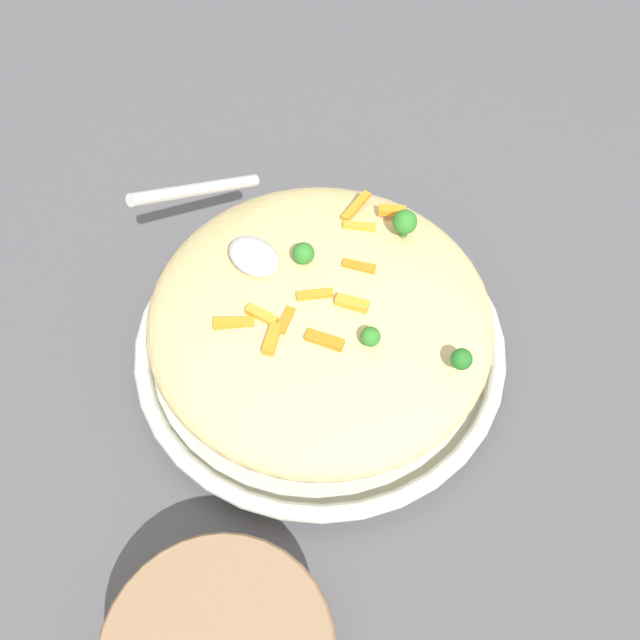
{
  "coord_description": "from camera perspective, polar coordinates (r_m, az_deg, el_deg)",
  "views": [
    {
      "loc": [
        0.28,
        -0.29,
        0.67
      ],
      "look_at": [
        0.0,
        0.0,
        0.07
      ],
      "focal_mm": 41.62,
      "sensor_mm": 36.0,
      "label": 1
    }
  ],
  "objects": [
    {
      "name": "carrot_piece_0",
      "position": [
        0.68,
        -0.68,
        2.15
      ],
      "size": [
        0.03,
        0.03,
        0.01
      ],
      "primitive_type": "cube",
      "rotation": [
        0.0,
        0.0,
        0.9
      ],
      "color": "orange",
      "rests_on": "pasta_mound"
    },
    {
      "name": "broccoli_floret_3",
      "position": [
        0.7,
        -1.28,
        5.13
      ],
      "size": [
        0.02,
        0.02,
        0.02
      ],
      "color": "#296820",
      "rests_on": "pasta_mound"
    },
    {
      "name": "carrot_piece_4",
      "position": [
        0.67,
        -2.37,
        -0.27
      ],
      "size": [
        0.02,
        0.03,
        0.01
      ],
      "primitive_type": "cube",
      "rotation": [
        0.0,
        0.0,
        2.0
      ],
      "color": "orange",
      "rests_on": "pasta_mound"
    },
    {
      "name": "carrot_piece_7",
      "position": [
        0.67,
        2.48,
        1.3
      ],
      "size": [
        0.03,
        0.02,
        0.01
      ],
      "primitive_type": "cube",
      "rotation": [
        0.0,
        0.0,
        3.62
      ],
      "color": "orange",
      "rests_on": "pasta_mound"
    },
    {
      "name": "ground_plane",
      "position": [
        0.78,
        -0.0,
        -2.88
      ],
      "size": [
        2.4,
        2.4,
        0.0
      ],
      "primitive_type": "plane",
      "color": "#4C4C51"
    },
    {
      "name": "carrot_piece_10",
      "position": [
        0.76,
        2.8,
        8.73
      ],
      "size": [
        0.02,
        0.04,
        0.01
      ],
      "primitive_type": "cube",
      "rotation": [
        0.0,
        0.0,
        4.89
      ],
      "color": "orange",
      "rests_on": "pasta_mound"
    },
    {
      "name": "carrot_piece_3",
      "position": [
        0.68,
        -6.64,
        -0.24
      ],
      "size": [
        0.03,
        0.03,
        0.01
      ],
      "primitive_type": "cube",
      "rotation": [
        0.0,
        0.0,
        3.94
      ],
      "color": "orange",
      "rests_on": "pasta_mound"
    },
    {
      "name": "broccoli_floret_0",
      "position": [
        0.65,
        10.82,
        -2.99
      ],
      "size": [
        0.02,
        0.02,
        0.02
      ],
      "color": "#205B1C",
      "rests_on": "pasta_mound"
    },
    {
      "name": "carrot_piece_6",
      "position": [
        0.71,
        3.0,
        4.11
      ],
      "size": [
        0.03,
        0.02,
        0.01
      ],
      "primitive_type": "cube",
      "rotation": [
        0.0,
        0.0,
        3.66
      ],
      "color": "orange",
      "rests_on": "pasta_mound"
    },
    {
      "name": "serving_spoon",
      "position": [
        0.71,
        -6.66,
        6.75
      ],
      "size": [
        0.11,
        0.15,
        0.1
      ],
      "color": "#B7B7BC",
      "rests_on": "pasta_mound"
    },
    {
      "name": "pasta_mound",
      "position": [
        0.72,
        -0.0,
        0.2
      ],
      "size": [
        0.34,
        0.34,
        0.09
      ],
      "primitive_type": "ellipsoid",
      "color": "#D1BA7A",
      "rests_on": "serving_bowl"
    },
    {
      "name": "broccoli_floret_1",
      "position": [
        0.73,
        6.54,
        7.48
      ],
      "size": [
        0.02,
        0.02,
        0.03
      ],
      "color": "#296820",
      "rests_on": "pasta_mound"
    },
    {
      "name": "carrot_piece_2",
      "position": [
        0.66,
        -3.7,
        -1.44
      ],
      "size": [
        0.03,
        0.03,
        0.01
      ],
      "primitive_type": "cube",
      "rotation": [
        0.0,
        0.0,
        2.12
      ],
      "color": "orange",
      "rests_on": "pasta_mound"
    },
    {
      "name": "broccoli_floret_2",
      "position": [
        0.65,
        3.9,
        -1.3
      ],
      "size": [
        0.02,
        0.02,
        0.02
      ],
      "color": "#296820",
      "rests_on": "pasta_mound"
    },
    {
      "name": "carrot_piece_8",
      "position": [
        0.74,
        3.05,
        7.2
      ],
      "size": [
        0.03,
        0.03,
        0.01
      ],
      "primitive_type": "cube",
      "rotation": [
        0.0,
        0.0,
        3.81
      ],
      "color": "orange",
      "rests_on": "pasta_mound"
    },
    {
      "name": "carrot_piece_5",
      "position": [
        0.66,
        0.36,
        -1.58
      ],
      "size": [
        0.04,
        0.02,
        0.01
      ],
      "primitive_type": "cube",
      "rotation": [
        0.0,
        0.0,
        3.56
      ],
      "color": "orange",
      "rests_on": "pasta_mound"
    },
    {
      "name": "carrot_piece_1",
      "position": [
        0.76,
        5.57,
        8.38
      ],
      "size": [
        0.03,
        0.02,
        0.01
      ],
      "primitive_type": "cube",
      "rotation": [
        0.0,
        0.0,
        0.69
      ],
      "color": "orange",
      "rests_on": "pasta_mound"
    },
    {
      "name": "carrot_piece_9",
      "position": [
        0.67,
        -4.5,
        0.36
      ],
      "size": [
        0.03,
        0.02,
        0.01
      ],
      "primitive_type": "cube",
      "rotation": [
        0.0,
        0.0,
        3.37
      ],
      "color": "orange",
      "rests_on": "pasta_mound"
    },
    {
      "name": "serving_bowl",
      "position": [
        0.77,
        -0.0,
        -2.06
      ],
      "size": [
        0.38,
        0.38,
        0.04
      ],
      "color": "silver",
      "rests_on": "ground_plane"
    }
  ]
}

